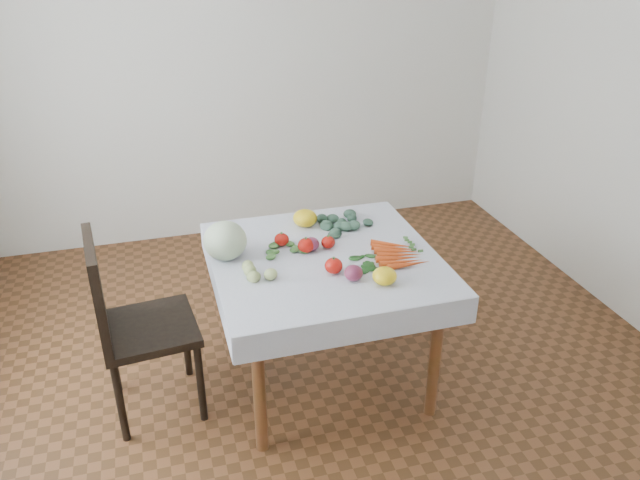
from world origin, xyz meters
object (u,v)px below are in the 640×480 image
object	(u,v)px
heirloom_back	(305,218)
chair	(127,317)
cabbage	(225,241)
table	(324,274)
carrot_bunch	(398,255)

from	to	relation	value
heirloom_back	chair	bearing A→B (deg)	-159.39
cabbage	heirloom_back	xyz separation A→B (m)	(0.48, 0.25, -0.05)
table	cabbage	xyz separation A→B (m)	(-0.48, 0.12, 0.20)
table	cabbage	world-z (taller)	cabbage
table	heirloom_back	world-z (taller)	heirloom_back
cabbage	heirloom_back	size ratio (longest dim) A/B	1.61
carrot_bunch	cabbage	bearing A→B (deg)	163.95
chair	table	bearing A→B (deg)	-0.02
chair	heirloom_back	size ratio (longest dim) A/B	7.38
cabbage	carrot_bunch	bearing A→B (deg)	-16.05
heirloom_back	carrot_bunch	bearing A→B (deg)	-54.27
cabbage	table	bearing A→B (deg)	-14.05
table	chair	xyz separation A→B (m)	(-0.99, 0.00, -0.08)
table	chair	size ratio (longest dim) A/B	1.01
cabbage	heirloom_back	world-z (taller)	cabbage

